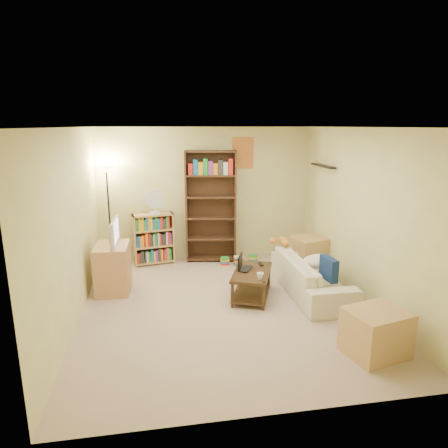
{
  "coord_description": "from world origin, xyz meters",
  "views": [
    {
      "loc": [
        -0.9,
        -5.19,
        2.52
      ],
      "look_at": [
        0.09,
        0.67,
        1.05
      ],
      "focal_mm": 32.0,
      "sensor_mm": 36.0,
      "label": 1
    }
  ],
  "objects_px": {
    "floor_lamp": "(107,186)",
    "coffee_table": "(252,280)",
    "tabby_cat": "(282,241)",
    "laptop": "(249,269)",
    "end_cabinet": "(376,333)",
    "tv_stand": "(113,268)",
    "side_table": "(308,254)",
    "sofa": "(311,275)",
    "tall_bookshelf": "(211,204)",
    "short_bookshelf": "(153,239)",
    "desk_fan": "(155,202)",
    "television": "(110,233)",
    "mug": "(260,276)"
  },
  "relations": [
    {
      "from": "floor_lamp",
      "to": "coffee_table",
      "type": "bearing_deg",
      "value": -39.16
    },
    {
      "from": "tabby_cat",
      "to": "laptop",
      "type": "height_order",
      "value": "tabby_cat"
    },
    {
      "from": "floor_lamp",
      "to": "end_cabinet",
      "type": "xyz_separation_m",
      "value": [
        3.22,
        -3.54,
        -1.22
      ]
    },
    {
      "from": "tv_stand",
      "to": "end_cabinet",
      "type": "xyz_separation_m",
      "value": [
        3.08,
        -2.35,
        -0.1
      ]
    },
    {
      "from": "laptop",
      "to": "side_table",
      "type": "relative_size",
      "value": 0.6
    },
    {
      "from": "tabby_cat",
      "to": "sofa",
      "type": "bearing_deg",
      "value": -71.32
    },
    {
      "from": "laptop",
      "to": "tall_bookshelf",
      "type": "height_order",
      "value": "tall_bookshelf"
    },
    {
      "from": "sofa",
      "to": "coffee_table",
      "type": "xyz_separation_m",
      "value": [
        -0.95,
        -0.03,
        -0.01
      ]
    },
    {
      "from": "tv_stand",
      "to": "tall_bookshelf",
      "type": "height_order",
      "value": "tall_bookshelf"
    },
    {
      "from": "sofa",
      "to": "short_bookshelf",
      "type": "height_order",
      "value": "short_bookshelf"
    },
    {
      "from": "sofa",
      "to": "end_cabinet",
      "type": "relative_size",
      "value": 2.98
    },
    {
      "from": "floor_lamp",
      "to": "laptop",
      "type": "bearing_deg",
      "value": -38.64
    },
    {
      "from": "tabby_cat",
      "to": "desk_fan",
      "type": "distance_m",
      "value": 2.39
    },
    {
      "from": "television",
      "to": "tall_bookshelf",
      "type": "height_order",
      "value": "tall_bookshelf"
    },
    {
      "from": "floor_lamp",
      "to": "side_table",
      "type": "xyz_separation_m",
      "value": [
        3.46,
        -0.87,
        -1.17
      ]
    },
    {
      "from": "tabby_cat",
      "to": "desk_fan",
      "type": "xyz_separation_m",
      "value": [
        -2.1,
        1.0,
        0.56
      ]
    },
    {
      "from": "coffee_table",
      "to": "desk_fan",
      "type": "distance_m",
      "value": 2.42
    },
    {
      "from": "television",
      "to": "end_cabinet",
      "type": "bearing_deg",
      "value": -125.33
    },
    {
      "from": "side_table",
      "to": "desk_fan",
      "type": "bearing_deg",
      "value": 162.62
    },
    {
      "from": "short_bookshelf",
      "to": "floor_lamp",
      "type": "height_order",
      "value": "floor_lamp"
    },
    {
      "from": "desk_fan",
      "to": "end_cabinet",
      "type": "xyz_separation_m",
      "value": [
        2.41,
        -3.49,
        -0.92
      ]
    },
    {
      "from": "short_bookshelf",
      "to": "laptop",
      "type": "bearing_deg",
      "value": -62.03
    },
    {
      "from": "television",
      "to": "floor_lamp",
      "type": "bearing_deg",
      "value": 8.64
    },
    {
      "from": "end_cabinet",
      "to": "floor_lamp",
      "type": "bearing_deg",
      "value": 132.33
    },
    {
      "from": "desk_fan",
      "to": "end_cabinet",
      "type": "bearing_deg",
      "value": -55.4
    },
    {
      "from": "side_table",
      "to": "tabby_cat",
      "type": "bearing_deg",
      "value": -162.6
    },
    {
      "from": "laptop",
      "to": "end_cabinet",
      "type": "xyz_separation_m",
      "value": [
        1.05,
        -1.8,
        -0.16
      ]
    },
    {
      "from": "coffee_table",
      "to": "side_table",
      "type": "distance_m",
      "value": 1.56
    },
    {
      "from": "tv_stand",
      "to": "end_cabinet",
      "type": "relative_size",
      "value": 1.16
    },
    {
      "from": "short_bookshelf",
      "to": "desk_fan",
      "type": "height_order",
      "value": "desk_fan"
    },
    {
      "from": "tv_stand",
      "to": "floor_lamp",
      "type": "relative_size",
      "value": 0.4
    },
    {
      "from": "television",
      "to": "desk_fan",
      "type": "xyz_separation_m",
      "value": [
        0.67,
        1.15,
        0.24
      ]
    },
    {
      "from": "laptop",
      "to": "television",
      "type": "bearing_deg",
      "value": 104.6
    },
    {
      "from": "sofa",
      "to": "floor_lamp",
      "type": "height_order",
      "value": "floor_lamp"
    },
    {
      "from": "laptop",
      "to": "floor_lamp",
      "type": "distance_m",
      "value": 2.98
    },
    {
      "from": "sofa",
      "to": "tall_bookshelf",
      "type": "relative_size",
      "value": 0.91
    },
    {
      "from": "laptop",
      "to": "end_cabinet",
      "type": "distance_m",
      "value": 2.09
    },
    {
      "from": "desk_fan",
      "to": "side_table",
      "type": "height_order",
      "value": "desk_fan"
    },
    {
      "from": "tabby_cat",
      "to": "laptop",
      "type": "bearing_deg",
      "value": -136.41
    },
    {
      "from": "tv_stand",
      "to": "tabby_cat",
      "type": "bearing_deg",
      "value": 5.02
    },
    {
      "from": "short_bookshelf",
      "to": "side_table",
      "type": "bearing_deg",
      "value": -29.1
    },
    {
      "from": "tv_stand",
      "to": "floor_lamp",
      "type": "bearing_deg",
      "value": 98.64
    },
    {
      "from": "end_cabinet",
      "to": "coffee_table",
      "type": "bearing_deg",
      "value": 120.25
    },
    {
      "from": "mug",
      "to": "short_bookshelf",
      "type": "xyz_separation_m",
      "value": [
        -1.49,
        2.13,
        0.01
      ]
    },
    {
      "from": "tall_bookshelf",
      "to": "tv_stand",
      "type": "bearing_deg",
      "value": -136.16
    },
    {
      "from": "sofa",
      "to": "tall_bookshelf",
      "type": "xyz_separation_m",
      "value": [
        -1.31,
        1.77,
        0.82
      ]
    },
    {
      "from": "tall_bookshelf",
      "to": "short_bookshelf",
      "type": "bearing_deg",
      "value": -171.14
    },
    {
      "from": "desk_fan",
      "to": "floor_lamp",
      "type": "distance_m",
      "value": 0.87
    },
    {
      "from": "coffee_table",
      "to": "short_bookshelf",
      "type": "relative_size",
      "value": 1.11
    },
    {
      "from": "tv_stand",
      "to": "laptop",
      "type": "bearing_deg",
      "value": -13.13
    }
  ]
}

